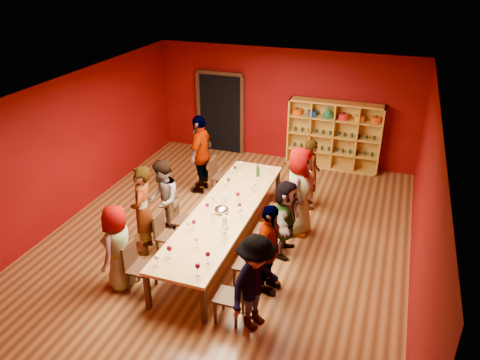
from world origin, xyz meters
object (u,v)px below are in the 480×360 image
at_px(person_left_4, 201,154).
at_px(person_right_3, 299,191).
at_px(person_right_2, 286,218).
at_px(person_right_0, 256,283).
at_px(person_left_2, 163,200).
at_px(wine_bottle, 258,171).
at_px(chair_person_left_2, 179,217).
at_px(chair_person_right_2, 270,228).
at_px(chair_person_left_1, 165,233).
at_px(chair_person_right_1, 252,262).
at_px(person_right_1, 269,250).
at_px(person_left_1, 143,210).
at_px(spittoon_bowl, 222,210).
at_px(person_left_0, 118,247).
at_px(chair_person_right_3, 281,207).
at_px(chair_person_left_0, 136,264).
at_px(chair_person_left_4, 218,174).
at_px(chair_person_right_0, 234,294).
at_px(person_right_4, 311,174).
at_px(tasting_table, 224,212).
at_px(shelving_unit, 334,132).
at_px(chair_person_right_4, 294,184).

height_order(person_left_4, person_right_3, person_left_4).
distance_m(person_left_4, person_right_2, 3.15).
bearing_deg(person_right_2, person_right_0, -179.81).
height_order(person_left_2, wine_bottle, person_left_2).
relative_size(chair_person_left_2, chair_person_right_2, 1.00).
xyz_separation_m(chair_person_left_1, chair_person_right_1, (1.82, -0.34, 0.00)).
height_order(person_left_2, person_right_1, same).
xyz_separation_m(person_left_1, spittoon_bowl, (1.33, 0.63, -0.08)).
xyz_separation_m(person_left_0, person_left_1, (-0.12, 1.04, 0.12)).
xyz_separation_m(person_left_1, chair_person_right_3, (2.25, 1.64, -0.39)).
height_order(person_left_0, person_right_0, person_right_0).
relative_size(chair_person_left_0, chair_person_right_1, 1.00).
relative_size(person_left_2, chair_person_left_4, 1.85).
bearing_deg(chair_person_left_1, chair_person_right_0, -33.58).
relative_size(person_right_1, person_right_4, 1.02).
bearing_deg(chair_person_left_4, person_right_3, -25.61).
bearing_deg(person_left_0, chair_person_right_0, 84.56).
height_order(tasting_table, person_right_0, person_right_0).
xyz_separation_m(chair_person_left_2, person_right_1, (2.11, -0.95, 0.33)).
distance_m(tasting_table, chair_person_left_2, 0.94).
bearing_deg(tasting_table, chair_person_right_2, 4.05).
relative_size(person_left_4, person_right_1, 1.15).
bearing_deg(person_left_1, spittoon_bowl, 96.43).
bearing_deg(person_left_1, tasting_table, 100.12).
relative_size(chair_person_right_2, person_right_2, 0.58).
bearing_deg(person_left_1, chair_person_left_1, 70.96).
height_order(tasting_table, shelving_unit, shelving_unit).
xyz_separation_m(person_left_2, spittoon_bowl, (1.22, 0.03, -0.01)).
bearing_deg(chair_person_right_3, chair_person_left_2, -150.40).
distance_m(chair_person_right_0, chair_person_right_3, 2.85).
bearing_deg(chair_person_right_2, person_right_3, 67.40).
height_order(chair_person_left_4, person_right_2, person_right_2).
xyz_separation_m(chair_person_right_2, spittoon_bowl, (-0.92, -0.18, 0.32)).
xyz_separation_m(chair_person_left_1, wine_bottle, (1.08, 2.37, 0.37)).
distance_m(shelving_unit, chair_person_right_3, 3.49).
height_order(chair_person_right_4, person_right_4, person_right_4).
distance_m(chair_person_right_2, wine_bottle, 1.76).
bearing_deg(chair_person_left_2, person_right_0, -40.00).
bearing_deg(chair_person_left_0, person_right_0, -4.53).
height_order(person_left_0, chair_person_left_2, person_left_0).
distance_m(chair_person_left_1, person_left_4, 2.75).
bearing_deg(person_left_2, tasting_table, 72.59).
bearing_deg(chair_person_right_4, spittoon_bowl, -113.54).
distance_m(shelving_unit, chair_person_right_4, 2.42).
bearing_deg(person_right_1, spittoon_bowl, 57.34).
relative_size(person_right_0, chair_person_right_1, 1.81).
xyz_separation_m(person_left_1, person_right_1, (2.54, -0.34, -0.07)).
height_order(chair_person_left_1, person_right_3, person_right_3).
height_order(chair_person_left_1, person_right_0, person_right_0).
bearing_deg(chair_person_left_1, spittoon_bowl, 35.19).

